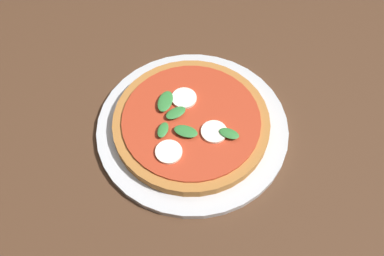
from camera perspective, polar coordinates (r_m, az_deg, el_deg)
name	(u,v)px	position (r m, az deg, el deg)	size (l,w,h in m)	color
dining_table	(230,166)	(0.89, 4.69, -4.71)	(1.54, 0.95, 0.77)	#4C301E
serving_tray	(192,129)	(0.81, 0.00, -0.15)	(0.34, 0.34, 0.01)	silver
pizza	(190,124)	(0.80, -0.19, 0.46)	(0.27, 0.27, 0.03)	#B27033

